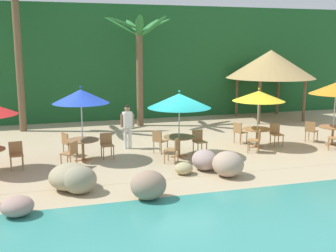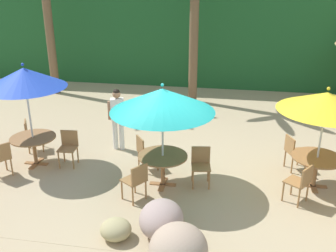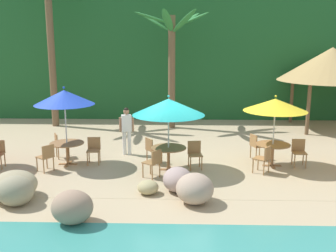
% 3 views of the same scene
% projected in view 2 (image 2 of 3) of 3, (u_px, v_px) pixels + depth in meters
% --- Properties ---
extents(ground_plane, '(120.00, 120.00, 0.00)m').
position_uv_depth(ground_plane, '(172.00, 180.00, 8.94)').
color(ground_plane, tan).
extents(terrace_deck, '(18.00, 5.20, 0.01)m').
position_uv_depth(terrace_deck, '(172.00, 180.00, 8.94)').
color(terrace_deck, tan).
rests_on(terrace_deck, ground).
extents(foliage_backdrop, '(28.00, 2.40, 6.00)m').
position_uv_depth(foliage_backdrop, '(207.00, 11.00, 16.07)').
color(foliage_backdrop, '#1E5628').
rests_on(foliage_backdrop, ground).
extents(umbrella_blue, '(1.91, 1.91, 2.58)m').
position_uv_depth(umbrella_blue, '(24.00, 78.00, 8.86)').
color(umbrella_blue, silver).
rests_on(umbrella_blue, ground).
extents(dining_table_blue, '(1.10, 1.10, 0.74)m').
position_uv_depth(dining_table_blue, '(33.00, 142.00, 9.46)').
color(dining_table_blue, olive).
rests_on(dining_table_blue, ground).
extents(chair_blue_seaward, '(0.45, 0.46, 0.87)m').
position_uv_depth(chair_blue_seaward, '(69.00, 145.00, 9.50)').
color(chair_blue_seaward, '#9E7042').
rests_on(chair_blue_seaward, ground).
extents(chair_blue_inland, '(0.57, 0.57, 0.87)m').
position_uv_depth(chair_blue_inland, '(31.00, 133.00, 10.23)').
color(chair_blue_inland, '#9E7042').
rests_on(chair_blue_inland, ground).
extents(chair_blue_left, '(0.59, 0.59, 0.87)m').
position_uv_depth(chair_blue_left, '(1.00, 157.00, 8.90)').
color(chair_blue_left, '#9E7042').
rests_on(chair_blue_left, ground).
extents(umbrella_teal, '(2.23, 2.23, 2.38)m').
position_uv_depth(umbrella_teal, '(162.00, 100.00, 7.99)').
color(umbrella_teal, silver).
rests_on(umbrella_teal, ground).
extents(dining_table_teal, '(1.10, 1.10, 0.74)m').
position_uv_depth(dining_table_teal, '(163.00, 161.00, 8.51)').
color(dining_table_teal, olive).
rests_on(dining_table_teal, ground).
extents(chair_teal_seaward, '(0.48, 0.48, 0.87)m').
position_uv_depth(chair_teal_seaward, '(201.00, 163.00, 8.62)').
color(chair_teal_seaward, '#9E7042').
rests_on(chair_teal_seaward, ground).
extents(chair_teal_inland, '(0.59, 0.59, 0.87)m').
position_uv_depth(chair_teal_inland, '(145.00, 151.00, 9.23)').
color(chair_teal_inland, '#9E7042').
rests_on(chair_teal_inland, ground).
extents(chair_teal_left, '(0.59, 0.59, 0.87)m').
position_uv_depth(chair_teal_left, '(136.00, 179.00, 7.94)').
color(chair_teal_left, '#9E7042').
rests_on(chair_teal_left, ground).
extents(umbrella_yellow, '(2.00, 2.00, 2.33)m').
position_uv_depth(umbrella_yellow, '(326.00, 102.00, 7.92)').
color(umbrella_yellow, silver).
rests_on(umbrella_yellow, ground).
extents(dining_table_yellow, '(1.10, 1.10, 0.74)m').
position_uv_depth(dining_table_yellow, '(317.00, 162.00, 8.44)').
color(dining_table_yellow, olive).
rests_on(dining_table_yellow, ground).
extents(chair_yellow_inland, '(0.55, 0.55, 0.87)m').
position_uv_depth(chair_yellow_inland, '(293.00, 150.00, 9.23)').
color(chair_yellow_inland, '#9E7042').
rests_on(chair_yellow_inland, ground).
extents(chair_yellow_left, '(0.59, 0.59, 0.87)m').
position_uv_depth(chair_yellow_left, '(301.00, 181.00, 7.87)').
color(chair_yellow_left, '#9E7042').
rests_on(chair_yellow_left, ground).
extents(waiter_in_white, '(0.52, 0.28, 1.70)m').
position_uv_depth(waiter_in_white, '(118.00, 115.00, 10.16)').
color(waiter_in_white, white).
rests_on(waiter_in_white, ground).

